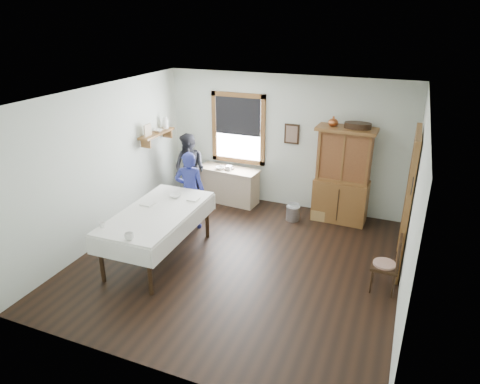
# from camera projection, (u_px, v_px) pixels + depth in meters

# --- Properties ---
(room) EXTENTS (5.01, 5.01, 2.70)m
(room) POSITION_uv_depth(u_px,v_px,m) (238.00, 185.00, 6.51)
(room) COLOR black
(room) RESTS_ON ground
(window) EXTENTS (1.18, 0.07, 1.48)m
(window) POSITION_uv_depth(u_px,v_px,m) (238.00, 125.00, 8.86)
(window) COLOR white
(window) RESTS_ON room
(doorway) EXTENTS (0.09, 1.14, 2.22)m
(doorway) POSITION_uv_depth(u_px,v_px,m) (409.00, 200.00, 6.46)
(doorway) COLOR #483C33
(doorway) RESTS_ON room
(wall_shelf) EXTENTS (0.24, 1.00, 0.44)m
(wall_shelf) POSITION_uv_depth(u_px,v_px,m) (158.00, 132.00, 8.56)
(wall_shelf) COLOR brown
(wall_shelf) RESTS_ON room
(framed_picture) EXTENTS (0.30, 0.04, 0.40)m
(framed_picture) POSITION_uv_depth(u_px,v_px,m) (292.00, 134.00, 8.49)
(framed_picture) COLOR black
(framed_picture) RESTS_ON room
(rug_beater) EXTENTS (0.01, 0.27, 0.27)m
(rug_beater) POSITION_uv_depth(u_px,v_px,m) (413.00, 177.00, 5.78)
(rug_beater) COLOR black
(rug_beater) RESTS_ON room
(work_counter) EXTENTS (1.35, 0.61, 0.75)m
(work_counter) POSITION_uv_depth(u_px,v_px,m) (228.00, 185.00, 9.13)
(work_counter) COLOR tan
(work_counter) RESTS_ON room
(china_hutch) EXTENTS (1.11, 0.56, 1.86)m
(china_hutch) POSITION_uv_depth(u_px,v_px,m) (342.00, 176.00, 8.09)
(china_hutch) COLOR brown
(china_hutch) RESTS_ON room
(dining_table) EXTENTS (1.16, 2.14, 0.85)m
(dining_table) POSITION_uv_depth(u_px,v_px,m) (159.00, 235.00, 6.99)
(dining_table) COLOR white
(dining_table) RESTS_ON room
(spindle_chair) EXTENTS (0.42, 0.42, 0.89)m
(spindle_chair) POSITION_uv_depth(u_px,v_px,m) (385.00, 263.00, 6.15)
(spindle_chair) COLOR black
(spindle_chair) RESTS_ON room
(pail) EXTENTS (0.33, 0.33, 0.28)m
(pail) POSITION_uv_depth(u_px,v_px,m) (293.00, 213.00, 8.39)
(pail) COLOR #A4A7AD
(pail) RESTS_ON room
(wicker_basket) EXTENTS (0.37, 0.26, 0.21)m
(wicker_basket) POSITION_uv_depth(u_px,v_px,m) (321.00, 214.00, 8.43)
(wicker_basket) COLOR tan
(wicker_basket) RESTS_ON room
(woman_blue) EXTENTS (0.58, 0.48, 1.38)m
(woman_blue) POSITION_uv_depth(u_px,v_px,m) (190.00, 193.00, 7.91)
(woman_blue) COLOR navy
(woman_blue) RESTS_ON room
(figure_dark) EXTENTS (0.75, 0.63, 1.39)m
(figure_dark) POSITION_uv_depth(u_px,v_px,m) (190.00, 172.00, 8.96)
(figure_dark) COLOR black
(figure_dark) RESTS_ON room
(table_cup_a) EXTENTS (0.16, 0.16, 0.10)m
(table_cup_a) POSITION_uv_depth(u_px,v_px,m) (129.00, 236.00, 5.95)
(table_cup_a) COLOR white
(table_cup_a) RESTS_ON dining_table
(table_cup_b) EXTENTS (0.12, 0.12, 0.09)m
(table_cup_b) POSITION_uv_depth(u_px,v_px,m) (102.00, 225.00, 6.29)
(table_cup_b) COLOR white
(table_cup_b) RESTS_ON dining_table
(table_bowl) EXTENTS (0.23, 0.23, 0.05)m
(table_bowl) POSITION_uv_depth(u_px,v_px,m) (176.00, 196.00, 7.34)
(table_bowl) COLOR white
(table_bowl) RESTS_ON dining_table
(counter_book) EXTENTS (0.29, 0.30, 0.02)m
(counter_book) POSITION_uv_depth(u_px,v_px,m) (223.00, 168.00, 8.98)
(counter_book) COLOR #7C6252
(counter_book) RESTS_ON work_counter
(counter_bowl) EXTENTS (0.19, 0.19, 0.06)m
(counter_bowl) POSITION_uv_depth(u_px,v_px,m) (220.00, 168.00, 8.94)
(counter_bowl) COLOR white
(counter_bowl) RESTS_ON work_counter
(shelf_bowl) EXTENTS (0.22, 0.22, 0.05)m
(shelf_bowl) POSITION_uv_depth(u_px,v_px,m) (158.00, 130.00, 8.56)
(shelf_bowl) COLOR white
(shelf_bowl) RESTS_ON wall_shelf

